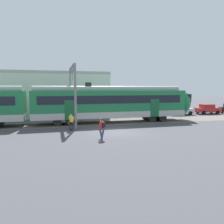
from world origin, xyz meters
The scene contains 9 objects.
ground_plane centered at (0.00, 0.00, 0.00)m, with size 160.00×160.00×0.00m, color #424247.
track_bed centered at (-9.88, 5.88, 0.01)m, with size 80.00×4.40×0.01m, color #605951.
commuter_train centered at (-7.39, 5.88, 2.25)m, with size 38.05×3.07×4.73m.
pedestrian_yellow centered at (-3.87, 1.76, 0.99)m, with size 0.71×0.52×1.67m.
pedestrian_red centered at (-1.80, -2.44, 0.99)m, with size 0.50×0.68×1.67m.
parked_car_silver centered at (13.29, 10.36, 0.78)m, with size 4.06×1.88×1.54m.
parked_car_red centered at (18.27, 10.46, 0.78)m, with size 4.08×1.92×1.54m.
catenary_gantry centered at (-3.37, 5.88, 4.31)m, with size 0.24×6.64×6.53m.
background_building centered at (-7.84, 13.57, 3.21)m, with size 20.44×5.00×9.20m.
Camera 1 is at (-5.41, -19.18, 4.04)m, focal length 35.00 mm.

